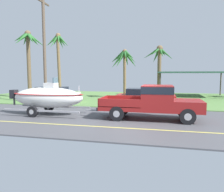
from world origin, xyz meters
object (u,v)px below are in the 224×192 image
(pickup_truck_towing, at_px, (157,101))
(boat_on_trailer, at_px, (48,97))
(palm_tree_far_right, at_px, (58,49))
(palm_tree_near_left, at_px, (159,60))
(palm_tree_mid, at_px, (124,60))
(utility_pole, at_px, (44,49))
(carport_awning, at_px, (192,73))
(parked_sedan_near, at_px, (145,97))
(palm_tree_near_right, at_px, (28,47))
(parked_sedan_far, at_px, (54,95))

(pickup_truck_towing, xyz_separation_m, boat_on_trailer, (-6.63, -0.00, 0.03))
(palm_tree_far_right, bearing_deg, palm_tree_near_left, 9.20)
(palm_tree_mid, xyz_separation_m, utility_pole, (-5.52, -5.66, 0.62))
(carport_awning, height_order, palm_tree_far_right, palm_tree_far_right)
(boat_on_trailer, bearing_deg, carport_awning, 52.34)
(parked_sedan_near, xyz_separation_m, palm_tree_far_right, (-10.17, 5.52, 4.70))
(carport_awning, relative_size, utility_pole, 0.84)
(carport_awning, bearing_deg, palm_tree_near_right, -160.41)
(boat_on_trailer, relative_size, palm_tree_near_right, 0.87)
(palm_tree_near_left, height_order, palm_tree_mid, palm_tree_near_left)
(utility_pole, bearing_deg, boat_on_trailer, -58.74)
(pickup_truck_towing, relative_size, parked_sedan_far, 1.32)
(boat_on_trailer, relative_size, palm_tree_mid, 1.18)
(parked_sedan_near, bearing_deg, utility_pole, -171.96)
(parked_sedan_far, height_order, palm_tree_near_right, palm_tree_near_right)
(pickup_truck_towing, height_order, palm_tree_near_left, palm_tree_near_left)
(carport_awning, distance_m, palm_tree_far_right, 15.15)
(pickup_truck_towing, xyz_separation_m, palm_tree_mid, (-3.54, 9.67, 2.89))
(pickup_truck_towing, bearing_deg, carport_awning, 75.02)
(pickup_truck_towing, height_order, palm_tree_near_right, palm_tree_near_right)
(palm_tree_mid, bearing_deg, parked_sedan_near, -60.72)
(parked_sedan_far, xyz_separation_m, palm_tree_far_right, (-1.96, 5.00, 4.70))
(pickup_truck_towing, height_order, parked_sedan_far, pickup_truck_towing)
(boat_on_trailer, relative_size, carport_awning, 0.80)
(palm_tree_near_right, bearing_deg, palm_tree_mid, 14.10)
(parked_sedan_near, relative_size, palm_tree_near_left, 0.80)
(palm_tree_near_right, bearing_deg, pickup_truck_towing, -29.93)
(pickup_truck_towing, distance_m, palm_tree_far_right, 16.04)
(boat_on_trailer, height_order, palm_tree_mid, palm_tree_mid)
(parked_sedan_near, xyz_separation_m, parked_sedan_far, (-8.21, 0.52, 0.00))
(parked_sedan_near, xyz_separation_m, carport_awning, (4.52, 8.01, 1.99))
(palm_tree_far_right, bearing_deg, carport_awning, 9.60)
(palm_tree_mid, height_order, utility_pole, utility_pole)
(pickup_truck_towing, distance_m, palm_tree_near_left, 12.84)
(parked_sedan_far, xyz_separation_m, utility_pole, (0.15, -1.66, 3.88))
(palm_tree_near_left, relative_size, utility_pole, 0.64)
(carport_awning, xyz_separation_m, utility_pole, (-12.59, -9.14, 1.89))
(carport_awning, xyz_separation_m, palm_tree_far_right, (-14.69, -2.48, 2.71))
(palm_tree_near_left, xyz_separation_m, palm_tree_far_right, (-11.10, -1.80, 1.26))
(palm_tree_far_right, relative_size, utility_pole, 0.81)
(parked_sedan_near, distance_m, carport_awning, 9.41)
(palm_tree_near_left, bearing_deg, utility_pole, -136.77)
(palm_tree_far_right, distance_m, utility_pole, 7.03)
(palm_tree_far_right, bearing_deg, boat_on_trailer, -66.95)
(boat_on_trailer, xyz_separation_m, palm_tree_near_left, (6.56, 12.47, 3.03))
(palm_tree_mid, relative_size, palm_tree_far_right, 0.71)
(parked_sedan_near, bearing_deg, carport_awning, 60.53)
(boat_on_trailer, relative_size, parked_sedan_far, 1.36)
(palm_tree_near_right, bearing_deg, utility_pole, -42.06)
(palm_tree_near_left, relative_size, palm_tree_far_right, 0.80)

